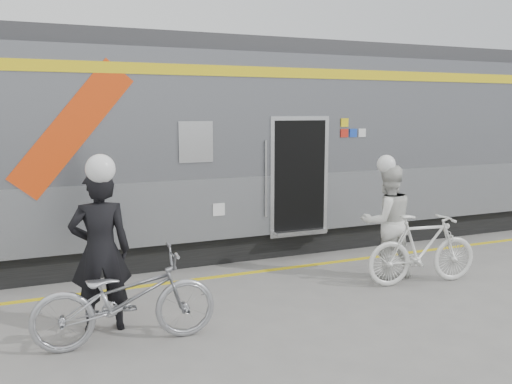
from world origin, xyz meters
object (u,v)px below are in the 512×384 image
woman (387,222)px  bicycle_right (422,249)px  bicycle_left (125,298)px  man (100,251)px

woman → bicycle_right: woman is taller
bicycle_left → bicycle_right: bicycle_right is taller
man → bicycle_right: size_ratio=1.08×
man → woman: (4.69, 0.44, -0.09)m
man → bicycle_left: (0.20, -0.55, -0.46)m
woman → bicycle_right: bearing=126.9°
man → bicycle_right: bearing=-177.5°
woman → bicycle_right: size_ratio=0.99×
man → woman: bearing=-170.9°
bicycle_left → woman: size_ratio=1.15×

